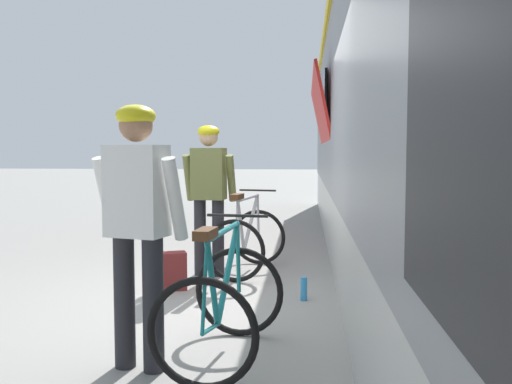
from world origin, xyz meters
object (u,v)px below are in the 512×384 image
train_car (455,110)px  backpack_on_platform (173,271)px  water_bottle_by_the_backpack (181,277)px  water_bottle_near_the_bikes (304,289)px  bicycle_near_teal (223,304)px  cyclist_far_in_olive (209,186)px  bicycle_far_silver (247,240)px  cyclist_near_in_white (138,213)px

train_car → backpack_on_platform: (-3.20, -1.29, -1.77)m
water_bottle_by_the_backpack → water_bottle_near_the_bikes: bearing=-20.0°
bicycle_near_teal → backpack_on_platform: bearing=113.6°
cyclist_far_in_olive → bicycle_far_silver: 0.80m
bicycle_near_teal → water_bottle_near_the_bikes: bearing=70.8°
cyclist_far_in_olive → water_bottle_by_the_backpack: bearing=-113.3°
cyclist_near_in_white → bicycle_near_teal: bearing=20.4°
bicycle_near_teal → bicycle_far_silver: 2.78m
train_car → bicycle_far_silver: (-2.50, -0.41, -1.56)m
bicycle_far_silver → water_bottle_near_the_bikes: bicycle_far_silver is taller
bicycle_near_teal → cyclist_near_in_white: bearing=-159.6°
bicycle_far_silver → water_bottle_by_the_backpack: (-0.65, -0.69, -0.30)m
cyclist_far_in_olive → water_bottle_near_the_bikes: 1.77m
cyclist_far_in_olive → water_bottle_near_the_bikes: (1.12, -1.00, -0.94)m
bicycle_far_silver → water_bottle_by_the_backpack: size_ratio=6.07×
cyclist_near_in_white → bicycle_far_silver: size_ratio=1.50×
train_car → water_bottle_by_the_backpack: bearing=-160.8°
backpack_on_platform → water_bottle_near_the_bikes: (1.38, -0.29, -0.08)m
bicycle_far_silver → water_bottle_by_the_backpack: 1.00m
train_car → bicycle_near_teal: train_car is taller
train_car → backpack_on_platform: bearing=-158.0°
bicycle_near_teal → water_bottle_by_the_backpack: bicycle_near_teal is taller
cyclist_far_in_olive → bicycle_far_silver: cyclist_far_in_olive is taller
cyclist_far_in_olive → bicycle_far_silver: size_ratio=1.50×
train_car → cyclist_far_in_olive: train_car is taller
bicycle_near_teal → backpack_on_platform: (-0.83, 1.89, -0.20)m
train_car → bicycle_near_teal: 4.27m
backpack_on_platform → water_bottle_by_the_backpack: size_ratio=2.06×
cyclist_near_in_white → cyclist_far_in_olive: bearing=90.6°
water_bottle_near_the_bikes → water_bottle_by_the_backpack: water_bottle_near_the_bikes is taller
cyclist_near_in_white → water_bottle_near_the_bikes: 2.30m
cyclist_far_in_olive → bicycle_near_teal: cyclist_far_in_olive is taller
train_car → cyclist_far_in_olive: size_ratio=9.53×
backpack_on_platform → water_bottle_by_the_backpack: 0.22m
bicycle_far_silver → water_bottle_near_the_bikes: bearing=-59.8°
cyclist_far_in_olive → backpack_on_platform: 1.14m
bicycle_far_silver → backpack_on_platform: (-0.70, -0.88, -0.20)m
train_car → cyclist_near_in_white: train_car is taller
water_bottle_near_the_bikes → bicycle_far_silver: bearing=120.2°
cyclist_near_in_white → cyclist_far_in_olive: same height
bicycle_near_teal → backpack_on_platform: 2.07m
backpack_on_platform → water_bottle_near_the_bikes: backpack_on_platform is taller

